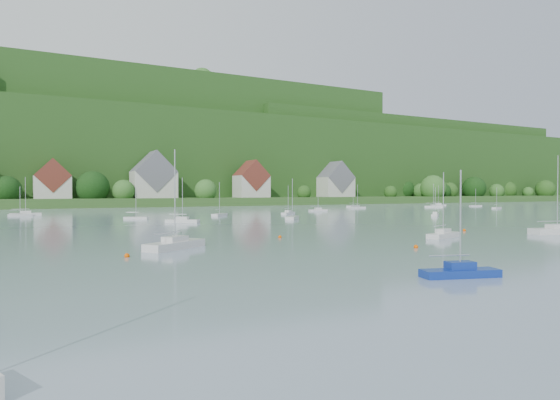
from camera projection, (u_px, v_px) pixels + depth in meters
name	position (u px, v px, depth m)	size (l,w,h in m)	color
far_shore_strip	(134.00, 201.00, 195.06)	(600.00, 60.00, 3.00)	#29511E
forested_ridge	(108.00, 158.00, 255.51)	(620.00, 181.22, 69.89)	#1C4115
village_building_1	(52.00, 182.00, 171.21)	(12.00, 9.36, 14.00)	beige
village_building_2	(154.00, 179.00, 186.63)	(16.00, 11.44, 18.00)	beige
village_building_3	(251.00, 182.00, 203.53)	(13.00, 10.40, 15.50)	beige
village_building_4	(336.00, 183.00, 228.06)	(15.00, 10.40, 16.50)	beige
near_sailboat_1	(460.00, 271.00, 31.25)	(5.27, 2.80, 6.85)	navy
near_sailboat_3	(443.00, 234.00, 58.00)	(5.94, 3.45, 7.74)	silver
near_sailboat_4	(557.00, 230.00, 63.23)	(7.76, 3.61, 10.11)	silver
near_sailboat_6	(175.00, 244.00, 46.80)	(6.88, 5.66, 9.49)	silver
mooring_buoy_0	(416.00, 248.00, 47.31)	(0.43, 0.43, 0.43)	#EC5000
mooring_buoy_2	(464.00, 231.00, 67.50)	(0.42, 0.42, 0.42)	#EC5000
mooring_buoy_3	(280.00, 238.00, 57.75)	(0.39, 0.39, 0.39)	#EC5000
mooring_buoy_5	(127.00, 257.00, 40.70)	(0.44, 0.44, 0.44)	#EC5000
far_sailboat_cluster	(231.00, 212.00, 123.83)	(194.86, 64.70, 8.71)	silver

